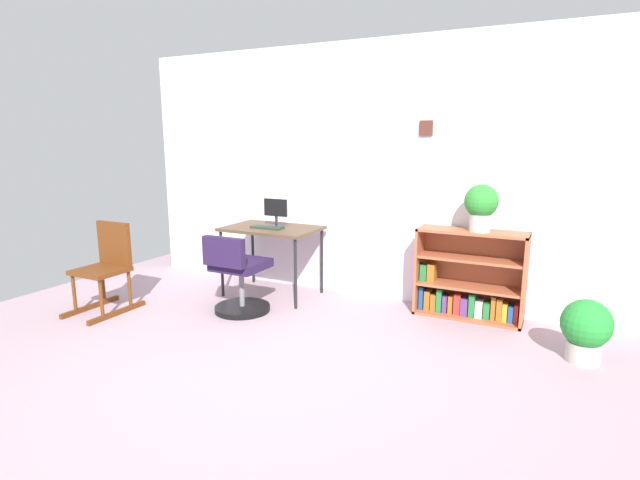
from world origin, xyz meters
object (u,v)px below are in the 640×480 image
(bookshelf_low, at_px, (468,280))
(potted_plant_floor, at_px, (586,328))
(monitor, at_px, (276,212))
(potted_plant_on_shelf, at_px, (481,205))
(desk, at_px, (272,233))
(office_chair, at_px, (238,279))
(keyboard, at_px, (267,227))
(rocking_chair, at_px, (106,266))

(bookshelf_low, relative_size, potted_plant_floor, 2.03)
(monitor, height_order, potted_plant_on_shelf, potted_plant_on_shelf)
(desk, bearing_deg, monitor, 67.24)
(bookshelf_low, xyz_separation_m, potted_plant_on_shelf, (0.08, -0.05, 0.69))
(office_chair, relative_size, potted_plant_on_shelf, 1.84)
(desk, relative_size, bookshelf_low, 1.00)
(desk, height_order, office_chair, office_chair)
(keyboard, relative_size, rocking_chair, 0.40)
(keyboard, distance_m, bookshelf_low, 2.00)
(desk, xyz_separation_m, rocking_chair, (-1.13, -1.10, -0.23))
(desk, xyz_separation_m, keyboard, (-0.01, -0.08, 0.07))
(office_chair, bearing_deg, monitor, 89.40)
(monitor, xyz_separation_m, potted_plant_on_shelf, (1.99, 0.15, 0.18))
(rocking_chair, distance_m, potted_plant_on_shelf, 3.46)
(desk, distance_m, office_chair, 0.70)
(rocking_chair, relative_size, potted_plant_on_shelf, 2.02)
(potted_plant_on_shelf, bearing_deg, potted_plant_floor, -31.44)
(monitor, xyz_separation_m, keyboard, (-0.03, -0.13, -0.14))
(monitor, xyz_separation_m, bookshelf_low, (1.91, 0.20, -0.52))
(bookshelf_low, bearing_deg, rocking_chair, -156.14)
(desk, distance_m, monitor, 0.22)
(rocking_chair, distance_m, bookshelf_low, 3.35)
(office_chair, xyz_separation_m, potted_plant_on_shelf, (1.99, 0.81, 0.71))
(office_chair, height_order, bookshelf_low, bookshelf_low)
(office_chair, xyz_separation_m, potted_plant_floor, (2.86, 0.29, -0.07))
(desk, relative_size, office_chair, 1.25)
(monitor, relative_size, keyboard, 0.85)
(desk, height_order, rocking_chair, rocking_chair)
(desk, xyz_separation_m, bookshelf_low, (1.93, 0.25, -0.31))
(monitor, bearing_deg, office_chair, -90.60)
(potted_plant_floor, bearing_deg, potted_plant_on_shelf, 148.56)
(keyboard, height_order, potted_plant_on_shelf, potted_plant_on_shelf)
(bookshelf_low, bearing_deg, keyboard, -170.27)
(office_chair, bearing_deg, potted_plant_floor, 5.70)
(rocking_chair, height_order, potted_plant_floor, rocking_chair)
(rocking_chair, bearing_deg, monitor, 44.99)
(keyboard, height_order, potted_plant_floor, keyboard)
(monitor, bearing_deg, bookshelf_low, 6.01)
(keyboard, xyz_separation_m, potted_plant_floor, (2.88, -0.25, -0.47))
(keyboard, height_order, bookshelf_low, bookshelf_low)
(potted_plant_on_shelf, bearing_deg, monitor, -175.72)
(keyboard, distance_m, potted_plant_on_shelf, 2.06)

